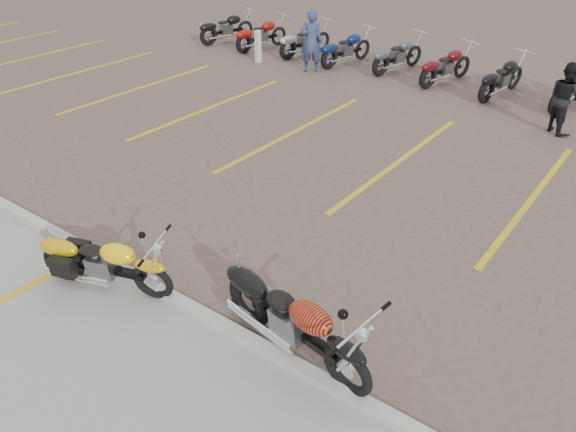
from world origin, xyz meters
name	(u,v)px	position (x,y,z in m)	size (l,w,h in m)	color
ground	(284,247)	(0.00, 0.00, 0.00)	(100.00, 100.00, 0.00)	brown
curb	(194,310)	(0.00, -2.00, 0.06)	(60.00, 0.18, 0.12)	#ADAAA3
parking_stripes	(399,161)	(0.00, 4.00, 0.00)	(38.00, 5.50, 0.01)	gold
yellow_cruiser	(104,264)	(-1.38, -2.34, 0.42)	(1.99, 0.79, 0.85)	black
flame_cruiser	(294,320)	(1.49, -1.76, 0.49)	(2.37, 0.56, 0.98)	black
person_a	(311,41)	(-5.17, 8.18, 0.90)	(0.66, 0.43, 1.81)	navy
person_b	(565,98)	(2.19, 7.64, 0.81)	(0.79, 0.61, 1.62)	black
bollard	(258,47)	(-7.09, 7.99, 0.50)	(0.15, 0.15, 1.00)	silver
bg_bike_row	(535,80)	(1.05, 9.52, 0.55)	(22.49, 2.09, 1.10)	black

